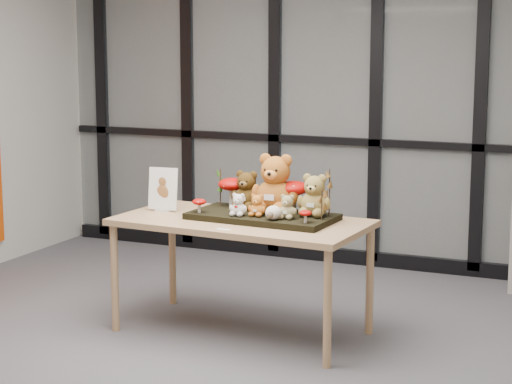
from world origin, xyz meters
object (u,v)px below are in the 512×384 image
at_px(bear_beige_small, 287,205).
at_px(mushroom_back_right, 293,195).
at_px(mushroom_front_right, 305,216).
at_px(bear_pooh_yellow, 276,180).
at_px(bear_tan_back, 315,193).
at_px(plush_cream_hedgehog, 273,212).
at_px(diorama_tray, 262,217).
at_px(mushroom_back_left, 232,190).
at_px(mushroom_front_left, 199,205).
at_px(bear_small_yellow, 257,204).
at_px(sign_holder, 163,191).
at_px(display_table, 241,230).
at_px(bear_brown_medium, 247,188).
at_px(bear_white_bow, 238,203).

bearing_deg(bear_beige_small, mushroom_back_right, 105.53).
distance_m(mushroom_back_right, mushroom_front_right, 0.35).
xyz_separation_m(bear_pooh_yellow, bear_tan_back, (0.27, -0.01, -0.06)).
bearing_deg(plush_cream_hedgehog, bear_tan_back, 53.88).
bearing_deg(diorama_tray, mushroom_back_left, 153.21).
height_order(bear_tan_back, bear_beige_small, bear_tan_back).
relative_size(bear_beige_small, mushroom_back_right, 0.75).
bearing_deg(plush_cream_hedgehog, mushroom_front_left, -179.09).
distance_m(bear_small_yellow, mushroom_back_right, 0.27).
relative_size(mushroom_back_left, sign_holder, 0.71).
relative_size(bear_tan_back, bear_small_yellow, 1.88).
height_order(display_table, bear_pooh_yellow, bear_pooh_yellow).
relative_size(bear_brown_medium, mushroom_front_left, 2.76).
distance_m(display_table, mushroom_front_right, 0.52).
xyz_separation_m(plush_cream_hedgehog, mushroom_front_left, (-0.53, 0.03, 0.00)).
bearing_deg(display_table, mushroom_front_right, -9.46).
distance_m(bear_brown_medium, mushroom_front_right, 0.60).
bearing_deg(bear_tan_back, mushroom_front_left, -160.68).
bearing_deg(bear_brown_medium, bear_beige_small, -25.71).
bearing_deg(bear_brown_medium, display_table, -73.60).
relative_size(mushroom_back_left, mushroom_front_right, 2.42).
xyz_separation_m(bear_tan_back, mushroom_front_right, (0.03, -0.23, -0.10)).
bearing_deg(bear_tan_back, bear_white_bow, -152.54).
xyz_separation_m(bear_tan_back, mushroom_back_right, (-0.17, 0.05, -0.03)).
distance_m(bear_small_yellow, bear_beige_small, 0.21).
distance_m(diorama_tray, mushroom_front_right, 0.40).
bearing_deg(sign_holder, diorama_tray, -5.14).
bearing_deg(mushroom_front_left, mushroom_back_right, 24.63).
bearing_deg(mushroom_front_left, mushroom_front_right, -2.49).
distance_m(diorama_tray, mushroom_back_left, 0.37).
height_order(diorama_tray, sign_holder, sign_holder).
bearing_deg(mushroom_front_right, bear_tan_back, 96.61).
relative_size(mushroom_back_left, mushroom_front_left, 2.07).
relative_size(display_table, mushroom_back_left, 7.96).
height_order(bear_white_bow, mushroom_back_right, mushroom_back_right).
distance_m(display_table, sign_holder, 0.64).
bearing_deg(bear_beige_small, mushroom_front_left, -172.27).
distance_m(bear_white_bow, sign_holder, 0.64).
bearing_deg(bear_white_bow, mushroom_back_left, 125.26).
bearing_deg(sign_holder, bear_small_yellow, -12.16).
bearing_deg(bear_white_bow, mushroom_front_right, -1.04).
distance_m(display_table, bear_brown_medium, 0.30).
bearing_deg(sign_holder, plush_cream_hedgehog, -15.33).
relative_size(bear_tan_back, mushroom_back_left, 1.42).
distance_m(mushroom_back_right, mushroom_front_left, 0.61).
distance_m(diorama_tray, plush_cream_hedgehog, 0.22).
bearing_deg(bear_small_yellow, mushroom_front_right, -8.18).
relative_size(display_table, mushroom_back_right, 7.34).
relative_size(bear_pooh_yellow, bear_small_yellow, 2.68).
xyz_separation_m(bear_pooh_yellow, plush_cream_hedgehog, (0.08, -0.23, -0.16)).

